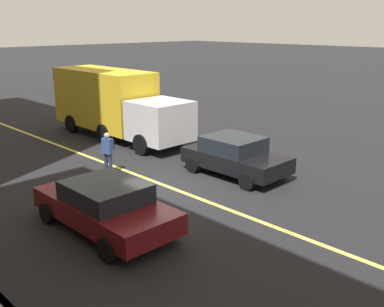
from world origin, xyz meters
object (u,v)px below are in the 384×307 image
pedestrian_with_backpack (108,150)px  truck_yellow (114,103)px  car_black (235,155)px  car_maroon (105,205)px

pedestrian_with_backpack → truck_yellow: bearing=-37.7°
car_black → car_maroon: bearing=95.1°
pedestrian_with_backpack → car_black: bearing=-135.7°
car_black → car_maroon: car_black is taller
car_maroon → pedestrian_with_backpack: 4.78m
car_maroon → truck_yellow: size_ratio=0.53×
car_maroon → pedestrian_with_backpack: pedestrian_with_backpack is taller
car_black → pedestrian_with_backpack: bearing=44.3°
car_black → car_maroon: 6.05m
truck_yellow → car_maroon: bearing=143.4°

